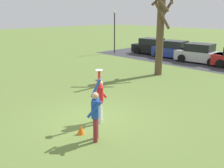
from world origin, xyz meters
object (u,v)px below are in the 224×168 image
person_catcher (100,98)px  parked_car_black (152,47)px  frisbee_disc (99,70)px  field_cone_orange (81,130)px  lamppost_by_lot (115,28)px  bare_tree_tall (161,28)px  person_defender (95,112)px  parked_car_blue (175,50)px  parked_car_silver (201,54)px

person_catcher → parked_car_black: size_ratio=0.49×
frisbee_disc → field_cone_orange: 2.18m
parked_car_black → lamppost_by_lot: size_ratio=0.99×
lamppost_by_lot → field_cone_orange: (12.14, -13.49, -2.43)m
person_catcher → bare_tree_tall: 8.69m
frisbee_disc → bare_tree_tall: size_ratio=0.04×
person_defender → parked_car_black: size_ratio=0.48×
frisbee_disc → parked_car_black: size_ratio=0.06×
person_catcher → bare_tree_tall: size_ratio=0.31×
person_defender → parked_car_blue: size_ratio=0.48×
parked_car_silver → bare_tree_tall: (0.13, -6.07, 2.35)m
parked_car_black → field_cone_orange: parked_car_black is taller
parked_car_black → bare_tree_tall: bearing=-54.4°
parked_car_black → parked_car_silver: same height
parked_car_silver → person_catcher: bearing=-81.8°
bare_tree_tall → field_cone_orange: 10.05m
parked_car_black → bare_tree_tall: (5.68, -6.74, 2.35)m
person_catcher → frisbee_disc: size_ratio=8.19×
person_catcher → field_cone_orange: person_catcher is taller
person_defender → lamppost_by_lot: bearing=0.9°
parked_car_silver → parked_car_blue: bearing=167.5°
person_catcher → parked_car_silver: 14.30m
parked_car_blue → bare_tree_tall: 7.44m
frisbee_disc → parked_car_black: (-8.84, 14.79, -1.37)m
person_catcher → bare_tree_tall: (-3.01, 7.88, 2.09)m
parked_car_silver → lamppost_by_lot: lamppost_by_lot is taller
person_defender → person_catcher: bearing=0.0°
person_defender → bare_tree_tall: bare_tree_tall is taller
parked_car_black → field_cone_orange: bearing=-64.8°
person_catcher → frisbee_disc: (0.15, -0.16, 1.11)m
parked_car_silver → bare_tree_tall: bare_tree_tall is taller
frisbee_disc → bare_tree_tall: 8.70m
parked_car_blue → field_cone_orange: parked_car_blue is taller
field_cone_orange → frisbee_disc: bearing=97.9°
person_defender → lamppost_by_lot: 18.60m
parked_car_silver → field_cone_orange: (3.43, -15.10, -0.57)m
parked_car_black → bare_tree_tall: size_ratio=0.63×
person_catcher → frisbee_disc: bearing=-0.0°
bare_tree_tall → person_defender: bearing=-66.0°
frisbee_disc → field_cone_orange: size_ratio=0.79×
person_defender → lamppost_by_lot: lamppost_by_lot is taller
person_defender → frisbee_disc: bearing=0.0°
parked_car_blue → field_cone_orange: 16.67m
person_catcher → parked_car_black: person_catcher is taller
parked_car_blue → parked_car_black: bearing=169.7°
frisbee_disc → parked_car_blue: size_ratio=0.06×
person_catcher → parked_car_blue: (-5.86, 14.33, -0.25)m
frisbee_disc → parked_car_blue: 15.75m
person_catcher → person_defender: (0.97, -1.05, -0.00)m
parked_car_black → lamppost_by_lot: (-3.16, -2.29, 1.86)m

